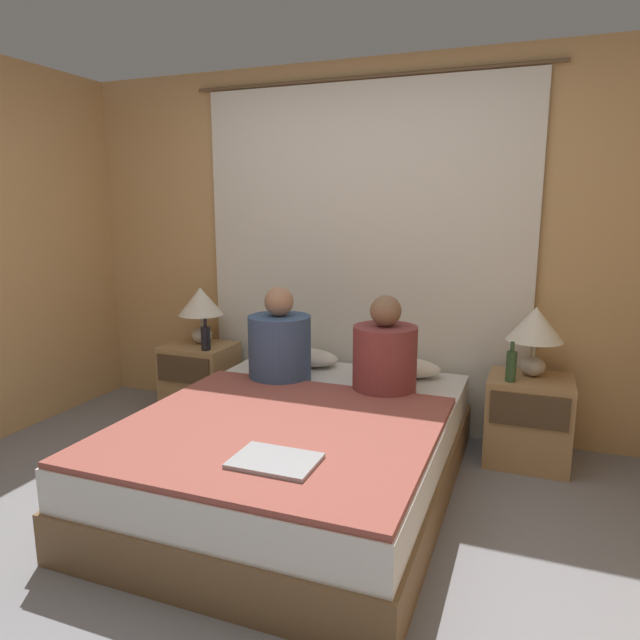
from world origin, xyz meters
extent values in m
plane|color=gray|center=(0.00, 0.00, 0.00)|extent=(16.00, 16.00, 0.00)
cube|color=tan|center=(0.00, 1.80, 1.25)|extent=(4.44, 0.06, 2.50)
cube|color=silver|center=(0.00, 1.74, 1.17)|extent=(2.29, 0.02, 2.35)
cylinder|color=brown|center=(0.00, 1.74, 2.37)|extent=(2.49, 0.02, 0.02)
cube|color=brown|center=(0.00, 0.64, 0.12)|extent=(1.59, 2.10, 0.25)
cube|color=white|center=(0.00, 0.64, 0.35)|extent=(1.55, 2.06, 0.20)
cube|color=#A87F51|center=(-1.16, 1.46, 0.27)|extent=(0.49, 0.41, 0.54)
cube|color=#4C3823|center=(-1.16, 1.25, 0.40)|extent=(0.43, 0.02, 0.19)
cube|color=#A87F51|center=(1.16, 1.46, 0.27)|extent=(0.49, 0.41, 0.54)
cube|color=#4C3823|center=(1.16, 1.25, 0.40)|extent=(0.43, 0.02, 0.19)
ellipsoid|color=#B2A899|center=(-1.16, 1.51, 0.60)|extent=(0.15, 0.15, 0.12)
cylinder|color=#B2A893|center=(-1.16, 1.51, 0.70)|extent=(0.02, 0.02, 0.10)
cone|color=silver|center=(-1.16, 1.51, 0.86)|extent=(0.33, 0.33, 0.20)
ellipsoid|color=#B2A899|center=(1.16, 1.51, 0.60)|extent=(0.15, 0.15, 0.12)
cylinder|color=#B2A893|center=(1.16, 1.51, 0.70)|extent=(0.02, 0.02, 0.10)
cone|color=silver|center=(1.16, 1.51, 0.86)|extent=(0.33, 0.33, 0.20)
ellipsoid|color=silver|center=(-0.35, 1.50, 0.51)|extent=(0.53, 0.29, 0.12)
ellipsoid|color=silver|center=(0.35, 1.50, 0.51)|extent=(0.53, 0.29, 0.12)
cube|color=#994C42|center=(0.00, 0.36, 0.47)|extent=(1.53, 1.47, 0.03)
cylinder|color=#38517A|center=(-0.34, 1.13, 0.66)|extent=(0.40, 0.40, 0.42)
sphere|color=#A87A5B|center=(-0.34, 1.13, 0.96)|extent=(0.18, 0.18, 0.18)
cylinder|color=brown|center=(0.34, 1.13, 0.65)|extent=(0.38, 0.38, 0.40)
sphere|color=#846047|center=(0.34, 1.13, 0.95)|extent=(0.18, 0.18, 0.18)
cylinder|color=black|center=(-1.02, 1.34, 0.62)|extent=(0.07, 0.07, 0.17)
cylinder|color=black|center=(-1.02, 1.34, 0.73)|extent=(0.02, 0.02, 0.06)
cylinder|color=#2D4C28|center=(1.04, 1.34, 0.62)|extent=(0.06, 0.06, 0.18)
cylinder|color=#2D4C28|center=(1.04, 1.34, 0.74)|extent=(0.02, 0.02, 0.06)
cube|color=#9EA0A5|center=(0.17, -0.02, 0.49)|extent=(0.36, 0.26, 0.02)
camera|label=1|loc=(1.15, -2.05, 1.54)|focal=32.00mm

